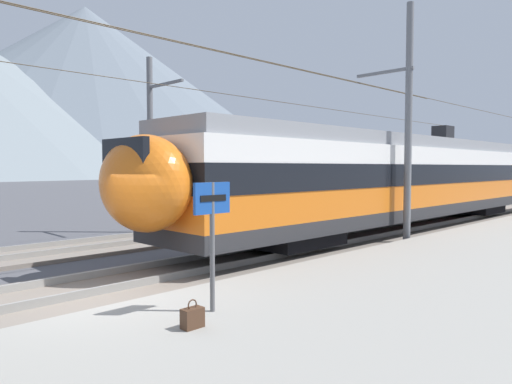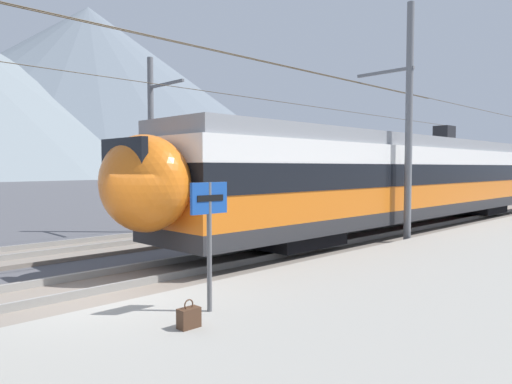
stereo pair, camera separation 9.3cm
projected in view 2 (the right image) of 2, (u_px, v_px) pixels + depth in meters
ground_plane at (102, 309)px, 8.81m from camera, size 400.00×400.00×0.00m
platform_slab at (275, 374)px, 5.64m from camera, size 120.00×7.14×0.34m
track_near at (72, 292)px, 9.75m from camera, size 120.00×3.00×0.28m
train_near_platform at (399, 178)px, 19.04m from camera, size 24.98×3.01×4.27m
train_far_track at (439, 173)px, 32.89m from camera, size 32.80×2.85×4.27m
catenary_mast_mid at (405, 121)px, 15.75m from camera, size 45.22×2.15×8.06m
catenary_mast_far_side at (153, 139)px, 18.88m from camera, size 45.22×2.37×7.04m
platform_sign at (209, 217)px, 7.49m from camera, size 0.70×0.08×2.07m
handbag_near_sign at (189, 318)px, 6.77m from camera, size 0.32×0.18×0.42m
mountain_right_ridge at (89, 91)px, 191.18m from camera, size 184.75×184.75×67.07m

